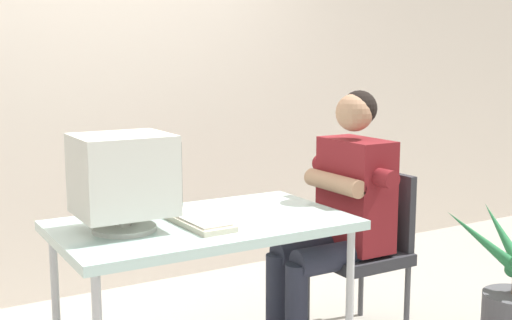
{
  "coord_description": "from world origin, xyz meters",
  "views": [
    {
      "loc": [
        -1.25,
        -2.59,
        1.47
      ],
      "look_at": [
        0.27,
        0.0,
        0.99
      ],
      "focal_mm": 46.8,
      "sensor_mm": 36.0,
      "label": 1
    }
  ],
  "objects_px": {
    "desk": "(203,232)",
    "office_chair": "(367,243)",
    "keyboard": "(195,220)",
    "crt_monitor": "(124,176)",
    "person_seated": "(339,209)"
  },
  "relations": [
    {
      "from": "desk",
      "to": "keyboard",
      "type": "height_order",
      "value": "keyboard"
    },
    {
      "from": "person_seated",
      "to": "office_chair",
      "type": "bearing_deg",
      "value": 0.0
    },
    {
      "from": "keyboard",
      "to": "person_seated",
      "type": "bearing_deg",
      "value": 3.42
    },
    {
      "from": "office_chair",
      "to": "crt_monitor",
      "type": "bearing_deg",
      "value": -179.22
    },
    {
      "from": "desk",
      "to": "person_seated",
      "type": "relative_size",
      "value": 1.0
    },
    {
      "from": "desk",
      "to": "person_seated",
      "type": "xyz_separation_m",
      "value": [
        0.78,
        0.03,
        0.01
      ]
    },
    {
      "from": "desk",
      "to": "office_chair",
      "type": "bearing_deg",
      "value": 1.74
    },
    {
      "from": "crt_monitor",
      "to": "office_chair",
      "type": "height_order",
      "value": "crt_monitor"
    },
    {
      "from": "crt_monitor",
      "to": "desk",
      "type": "bearing_deg",
      "value": -1.85
    },
    {
      "from": "desk",
      "to": "keyboard",
      "type": "bearing_deg",
      "value": -157.35
    },
    {
      "from": "crt_monitor",
      "to": "person_seated",
      "type": "xyz_separation_m",
      "value": [
        1.13,
        0.02,
        -0.28
      ]
    },
    {
      "from": "desk",
      "to": "person_seated",
      "type": "height_order",
      "value": "person_seated"
    },
    {
      "from": "keyboard",
      "to": "desk",
      "type": "bearing_deg",
      "value": 22.65
    },
    {
      "from": "crt_monitor",
      "to": "office_chair",
      "type": "distance_m",
      "value": 1.41
    },
    {
      "from": "desk",
      "to": "crt_monitor",
      "type": "distance_m",
      "value": 0.45
    }
  ]
}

